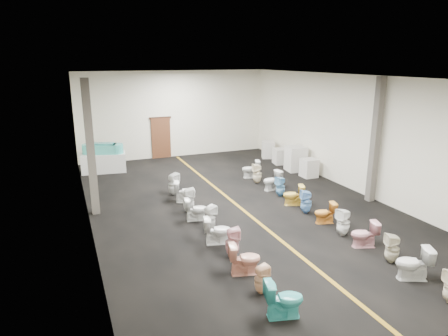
{
  "coord_description": "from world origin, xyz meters",
  "views": [
    {
      "loc": [
        -5.5,
        -12.37,
        5.06
      ],
      "look_at": [
        -0.06,
        1.0,
        1.11
      ],
      "focal_mm": 32.0,
      "sensor_mm": 36.0,
      "label": 1
    }
  ],
  "objects": [
    {
      "name": "toilet_right_9",
      "position": [
        2.0,
        0.96,
        0.39
      ],
      "size": [
        0.8,
        0.51,
        0.78
      ],
      "primitive_type": "imported",
      "rotation": [
        0.0,
        0.0,
        -1.47
      ],
      "color": "silver",
      "rests_on": "floor"
    },
    {
      "name": "toilet_right_1",
      "position": [
        1.82,
        -6.22,
        0.41
      ],
      "size": [
        0.92,
        0.76,
        0.82
      ],
      "primitive_type": "imported",
      "rotation": [
        0.0,
        0.0,
        -2.01
      ],
      "color": "silver",
      "rests_on": "floor"
    },
    {
      "name": "toilet_right_3",
      "position": [
        1.93,
        -4.44,
        0.37
      ],
      "size": [
        0.83,
        0.64,
        0.75
      ],
      "primitive_type": "imported",
      "rotation": [
        0.0,
        0.0,
        -1.9
      ],
      "color": "pink",
      "rests_on": "floor"
    },
    {
      "name": "toilet_left_5",
      "position": [
        -1.64,
        -1.75,
        0.39
      ],
      "size": [
        0.46,
        0.46,
        0.79
      ],
      "primitive_type": "imported",
      "rotation": [
        0.0,
        0.0,
        1.94
      ],
      "color": "silver",
      "rests_on": "floor"
    },
    {
      "name": "floor",
      "position": [
        0.0,
        0.0,
        0.0
      ],
      "size": [
        16.0,
        16.0,
        0.0
      ],
      "primitive_type": "plane",
      "color": "black",
      "rests_on": "ground"
    },
    {
      "name": "display_table",
      "position": [
        -3.92,
        6.28,
        0.44
      ],
      "size": [
        2.07,
        1.22,
        0.87
      ],
      "primitive_type": "cube",
      "rotation": [
        0.0,
        0.0,
        -0.13
      ],
      "color": "silver",
      "rests_on": "floor"
    },
    {
      "name": "appliance_crate_c",
      "position": [
        4.4,
        4.44,
        0.38
      ],
      "size": [
        0.78,
        0.78,
        0.77
      ],
      "primitive_type": "cube",
      "rotation": [
        0.0,
        0.0,
        -0.16
      ],
      "color": "silver",
      "rests_on": "floor"
    },
    {
      "name": "wall_right",
      "position": [
        5.0,
        0.0,
        2.25
      ],
      "size": [
        0.0,
        16.0,
        16.0
      ],
      "primitive_type": "plane",
      "rotation": [
        1.57,
        0.0,
        -1.57
      ],
      "color": "silver",
      "rests_on": "ground"
    },
    {
      "name": "toilet_left_2",
      "position": [
        -1.75,
        -4.49,
        0.39
      ],
      "size": [
        0.85,
        0.61,
        0.79
      ],
      "primitive_type": "imported",
      "rotation": [
        0.0,
        0.0,
        1.33
      ],
      "color": "#EFA48B",
      "rests_on": "floor"
    },
    {
      "name": "toilet_left_9",
      "position": [
        -1.81,
        1.84,
        0.43
      ],
      "size": [
        0.51,
        0.5,
        0.86
      ],
      "primitive_type": "imported",
      "rotation": [
        0.0,
        0.0,
        1.94
      ],
      "color": "silver",
      "rests_on": "floor"
    },
    {
      "name": "toilet_left_3",
      "position": [
        -1.68,
        -3.58,
        0.41
      ],
      "size": [
        0.44,
        0.43,
        0.82
      ],
      "primitive_type": "imported",
      "rotation": [
        0.0,
        0.0,
        1.38
      ],
      "color": "#D89AA1",
      "rests_on": "floor"
    },
    {
      "name": "ceiling",
      "position": [
        0.0,
        0.0,
        4.5
      ],
      "size": [
        16.0,
        16.0,
        0.0
      ],
      "primitive_type": "plane",
      "rotation": [
        3.14,
        0.0,
        0.0
      ],
      "color": "black",
      "rests_on": "ground"
    },
    {
      "name": "door_frame",
      "position": [
        -0.8,
        7.95,
        2.12
      ],
      "size": [
        1.15,
        0.08,
        0.1
      ],
      "primitive_type": "cube",
      "color": "#331C11",
      "rests_on": "back_door"
    },
    {
      "name": "wall_back",
      "position": [
        0.0,
        8.0,
        2.25
      ],
      "size": [
        10.0,
        0.0,
        10.0
      ],
      "primitive_type": "plane",
      "rotation": [
        1.57,
        0.0,
        0.0
      ],
      "color": "silver",
      "rests_on": "ground"
    },
    {
      "name": "toilet_right_6",
      "position": [
        1.85,
        -1.68,
        0.41
      ],
      "size": [
        0.46,
        0.45,
        0.82
      ],
      "primitive_type": "imported",
      "rotation": [
        0.0,
        0.0,
        -1.83
      ],
      "color": "#6FA7DF",
      "rests_on": "floor"
    },
    {
      "name": "toilet_left_8",
      "position": [
        -1.63,
        0.92,
        0.4
      ],
      "size": [
        0.87,
        0.65,
        0.79
      ],
      "primitive_type": "imported",
      "rotation": [
        0.0,
        0.0,
        1.27
      ],
      "color": "white",
      "rests_on": "floor"
    },
    {
      "name": "toilet_right_4",
      "position": [
        1.86,
        -3.61,
        0.42
      ],
      "size": [
        0.44,
        0.43,
        0.84
      ],
      "primitive_type": "imported",
      "rotation": [
        0.0,
        0.0,
        -1.43
      ],
      "color": "white",
      "rests_on": "floor"
    },
    {
      "name": "back_door",
      "position": [
        -0.8,
        7.94,
        1.05
      ],
      "size": [
        1.0,
        0.1,
        2.1
      ],
      "primitive_type": "cube",
      "color": "#562D19",
      "rests_on": "floor"
    },
    {
      "name": "toilet_left_6",
      "position": [
        -1.79,
        -0.86,
        0.37
      ],
      "size": [
        0.79,
        0.54,
        0.74
      ],
      "primitive_type": "imported",
      "rotation": [
        0.0,
        0.0,
        1.38
      ],
      "color": "white",
      "rests_on": "floor"
    },
    {
      "name": "appliance_crate_b",
      "position": [
        4.4,
        3.07,
        0.57
      ],
      "size": [
        0.93,
        0.93,
        1.15
      ],
      "primitive_type": "cube",
      "rotation": [
        0.0,
        0.0,
        -0.13
      ],
      "color": "silver",
      "rests_on": "floor"
    },
    {
      "name": "toilet_left_1",
      "position": [
        -1.77,
        -5.4,
        0.34
      ],
      "size": [
        0.35,
        0.34,
        0.68
      ],
      "primitive_type": "imported",
      "rotation": [
        0.0,
        0.0,
        1.69
      ],
      "color": "#E0AF86",
      "rests_on": "floor"
    },
    {
      "name": "toilet_right_7",
      "position": [
        1.87,
        -0.84,
        0.37
      ],
      "size": [
        0.82,
        0.64,
        0.74
      ],
      "primitive_type": "imported",
      "rotation": [
        0.0,
        0.0,
        -1.91
      ],
      "color": "yellow",
      "rests_on": "floor"
    },
    {
      "name": "toilet_right_8",
      "position": [
        1.92,
        0.16,
        0.39
      ],
      "size": [
        0.45,
        0.44,
        0.78
      ],
      "primitive_type": "imported",
      "rotation": [
        0.0,
        0.0,
        -1.27
      ],
      "color": "#72B5E4",
      "rests_on": "floor"
    },
    {
      "name": "wall_left",
      "position": [
        -5.0,
        0.0,
        2.25
      ],
      "size": [
        0.0,
        16.0,
        16.0
      ],
      "primitive_type": "plane",
      "rotation": [
        1.57,
        0.0,
        1.57
      ],
      "color": "silver",
      "rests_on": "ground"
    },
    {
      "name": "toilet_right_11",
      "position": [
        1.95,
        2.8,
        0.39
      ],
      "size": [
        0.86,
        0.64,
        0.79
      ],
      "primitive_type": "imported",
      "rotation": [
        0.0,
        0.0,
        -1.86
      ],
      "color": "silver",
      "rests_on": "floor"
    },
    {
      "name": "column_right",
      "position": [
        4.75,
        -1.5,
        2.25
      ],
      "size": [
        0.25,
        0.25,
        4.5
      ],
      "primitive_type": "cube",
      "color": "#59544C",
      "rests_on": "floor"
    },
    {
      "name": "bathtub",
      "position": [
        -3.92,
        6.28,
        1.07
      ],
      "size": [
        1.79,
        1.06,
        0.55
      ],
      "rotation": [
        0.0,
        0.0,
        -0.34
      ],
      "color": "#3FB6AC",
      "rests_on": "display_table"
    },
    {
      "name": "toilet_right_2",
      "position": [
        1.97,
        -5.41,
        0.39
      ],
      "size": [
        0.46,
        0.45,
        0.79
      ],
      "primitive_type": "imported",
      "rotation": [
        0.0,
        0.0,
        -1.91
      ],
      "color": "beige",
      "rests_on": "floor"
    },
    {
      "name": "toilet_right_10",
      "position": [
        1.86,
        1.99,
        0.42
      ],
      "size": [
        0.42,
        0.42,
        0.84
      ],
      "primitive_type": "imported",
      "rotation": [
        0.0,
        0.0,
        -1.68
      ],
      "color": "#F6E8C5",
      "rests_on": "floor"
    },
    {
      "name": "toilet_right_5",
      "position": [
        1.93,
        -2.63,
        0.34
      ],
      "size": [
        0.74,
        0.53,
        0.69
      ],
      "primitive_type": "imported",
      "rotation": [
        0.0,
        0.0,
        -1.81
      ],
      "color": "orange",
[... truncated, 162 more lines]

